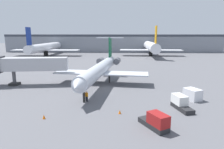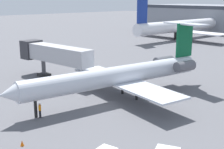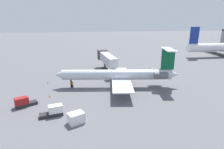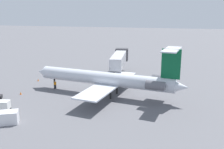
{
  "view_description": "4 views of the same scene",
  "coord_description": "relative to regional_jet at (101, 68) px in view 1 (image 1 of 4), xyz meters",
  "views": [
    {
      "loc": [
        3.31,
        -37.34,
        10.3
      ],
      "look_at": [
        2.07,
        0.1,
        2.76
      ],
      "focal_mm": 32.11,
      "sensor_mm": 36.0,
      "label": 1
    },
    {
      "loc": [
        28.3,
        -23.45,
        13.24
      ],
      "look_at": [
        0.29,
        1.47,
        3.84
      ],
      "focal_mm": 49.48,
      "sensor_mm": 36.0,
      "label": 2
    },
    {
      "loc": [
        43.29,
        -4.45,
        16.56
      ],
      "look_at": [
        0.75,
        1.76,
        3.71
      ],
      "focal_mm": 30.39,
      "sensor_mm": 36.0,
      "label": 3
    },
    {
      "loc": [
        43.45,
        16.7,
        15.59
      ],
      "look_at": [
        -3.19,
        3.95,
        3.42
      ],
      "focal_mm": 40.57,
      "sensor_mm": 36.0,
      "label": 4
    }
  ],
  "objects": [
    {
      "name": "ground_plane",
      "position": [
        0.37,
        -4.17,
        -3.38
      ],
      "size": [
        400.0,
        400.0,
        0.1
      ],
      "primitive_type": "cube",
      "color": "#5B5B60"
    },
    {
      "name": "traffic_cone_mid",
      "position": [
        3.89,
        -16.6,
        -3.06
      ],
      "size": [
        0.36,
        0.36,
        0.55
      ],
      "color": "orange",
      "rests_on": "ground_plane"
    },
    {
      "name": "parked_airliner_west_end",
      "position": [
        -31.64,
        54.49,
        0.79
      ],
      "size": [
        32.15,
        38.23,
        13.05
      ],
      "color": "white",
      "rests_on": "ground_plane"
    },
    {
      "name": "baggage_tug_trailing",
      "position": [
        12.44,
        -14.44,
        -2.5
      ],
      "size": [
        2.33,
        4.22,
        1.9
      ],
      "color": "#262628",
      "rests_on": "ground_plane"
    },
    {
      "name": "parked_airliner_west_mid",
      "position": [
        19.27,
        56.38,
        1.11
      ],
      "size": [
        29.88,
        35.45,
        13.68
      ],
      "color": "white",
      "rests_on": "ground_plane"
    },
    {
      "name": "ground_crew_marshaller",
      "position": [
        -1.24,
        -11.92,
        -2.48
      ],
      "size": [
        0.48,
        0.43,
        1.69
      ],
      "color": "black",
      "rests_on": "ground_plane"
    },
    {
      "name": "jet_bridge",
      "position": [
        -15.55,
        -1.79,
        0.93
      ],
      "size": [
        15.57,
        4.83,
        5.94
      ],
      "color": "#ADADB2",
      "rests_on": "ground_plane"
    },
    {
      "name": "regional_jet",
      "position": [
        0.0,
        0.0,
        0.0
      ],
      "size": [
        20.11,
        30.72,
        9.54
      ],
      "color": "silver",
      "rests_on": "ground_plane"
    },
    {
      "name": "traffic_cone_near",
      "position": [
        -5.54,
        -18.53,
        -3.06
      ],
      "size": [
        0.36,
        0.36,
        0.55
      ],
      "color": "orange",
      "rests_on": "ground_plane"
    },
    {
      "name": "terminal_building",
      "position": [
        0.37,
        85.96,
        1.79
      ],
      "size": [
        125.16,
        24.65,
        10.22
      ],
      "color": "gray",
      "rests_on": "ground_plane"
    },
    {
      "name": "cargo_container_uld",
      "position": [
        15.52,
        -10.43,
        -2.44
      ],
      "size": [
        2.78,
        3.08,
        1.8
      ],
      "color": "silver",
      "rests_on": "ground_plane"
    },
    {
      "name": "baggage_tug_lead",
      "position": [
        7.85,
        -20.75,
        -2.5
      ],
      "size": [
        3.18,
        4.17,
        1.9
      ],
      "color": "#262628",
      "rests_on": "ground_plane"
    }
  ]
}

